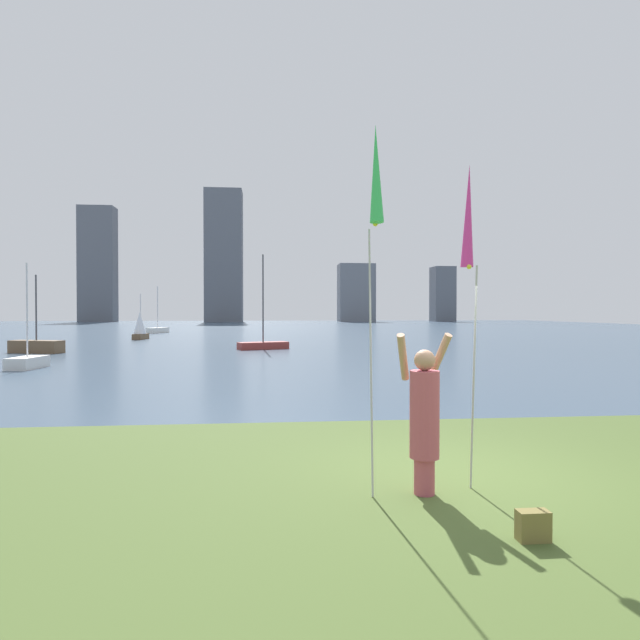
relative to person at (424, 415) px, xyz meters
The scene contains 14 objects.
ground 51.67m from the person, 89.15° to the left, with size 120.00×138.00×0.12m.
person is the anchor object (origin of this frame).
kite_flag_left 2.76m from the person, 161.69° to the right, with size 0.16×0.56×4.33m.
kite_flag_right 2.44m from the person, 22.54° to the left, with size 0.16×0.42×4.02m.
bag 1.74m from the person, 64.92° to the right, with size 0.30×0.15×0.29m.
sailboat_0 25.12m from the person, 94.92° to the left, with size 3.03×1.90×5.48m.
sailboat_2 18.84m from the person, 125.88° to the left, with size 1.02×1.88×4.04m.
sailboat_3 27.22m from the person, 120.99° to the left, with size 2.96×1.67×4.12m.
sailboat_5 38.67m from the person, 107.78° to the left, with size 1.06×1.96×3.54m.
sailboat_6 50.72m from the person, 104.75° to the left, with size 1.94×2.74×4.69m.
skyline_tower_0 115.99m from the person, 108.70° to the left, with size 7.06×4.38×23.83m.
skyline_tower_1 107.16m from the person, 95.87° to the left, with size 7.52×6.26×26.92m.
skyline_tower_2 108.86m from the person, 81.08° to the left, with size 7.53×5.49×12.25m.
skyline_tower_3 112.68m from the person, 71.55° to the left, with size 4.50×4.76×11.76m.
Camera 1 is at (-2.62, -6.98, 2.19)m, focal length 30.25 mm.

